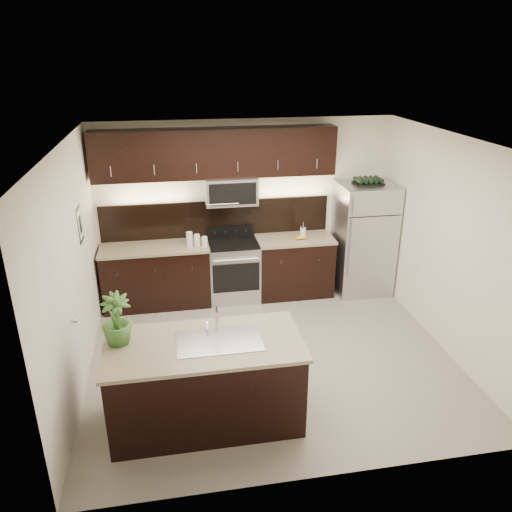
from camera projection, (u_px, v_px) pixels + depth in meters
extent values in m
plane|color=gray|center=(271.00, 355.00, 6.37)|extent=(4.50, 4.50, 0.00)
cube|color=silver|center=(246.00, 209.00, 7.67)|extent=(4.50, 0.02, 2.70)
cube|color=silver|center=(323.00, 352.00, 4.03)|extent=(4.50, 0.02, 2.70)
cube|color=silver|center=(73.00, 272.00, 5.49)|extent=(0.02, 4.00, 2.70)
cube|color=silver|center=(449.00, 246.00, 6.22)|extent=(0.02, 4.00, 2.70)
cube|color=white|center=(274.00, 142.00, 5.33)|extent=(4.50, 4.00, 0.02)
cube|color=silver|center=(67.00, 336.00, 4.89)|extent=(0.04, 0.80, 2.02)
sphere|color=silver|center=(75.00, 321.00, 5.19)|extent=(0.06, 0.06, 0.06)
cube|color=black|center=(80.00, 224.00, 6.06)|extent=(0.01, 0.32, 0.46)
cube|color=white|center=(80.00, 224.00, 6.06)|extent=(0.00, 0.24, 0.36)
cube|color=black|center=(157.00, 277.00, 7.51)|extent=(1.57, 0.62, 0.90)
cube|color=black|center=(294.00, 267.00, 7.85)|extent=(1.16, 0.62, 0.90)
cube|color=#B2B2B7|center=(233.00, 271.00, 7.69)|extent=(0.76, 0.62, 0.90)
cube|color=black|center=(233.00, 243.00, 7.52)|extent=(0.76, 0.60, 0.03)
cube|color=#BDAA8E|center=(154.00, 248.00, 7.33)|extent=(1.59, 0.65, 0.04)
cube|color=#BDAA8E|center=(295.00, 239.00, 7.67)|extent=(1.18, 0.65, 0.04)
cube|color=black|center=(217.00, 219.00, 7.63)|extent=(3.49, 0.02, 0.56)
cube|color=#B2B2B7|center=(231.00, 191.00, 7.31)|extent=(0.76, 0.40, 0.40)
cube|color=black|center=(216.00, 153.00, 7.10)|extent=(3.49, 0.33, 0.70)
cube|color=black|center=(206.00, 384.00, 5.10)|extent=(1.90, 0.90, 0.90)
cube|color=#BDAA8E|center=(204.00, 344.00, 4.92)|extent=(1.96, 0.96, 0.04)
cube|color=silver|center=(219.00, 341.00, 4.94)|extent=(0.84, 0.50, 0.01)
cylinder|color=silver|center=(217.00, 320.00, 5.08)|extent=(0.03, 0.03, 0.24)
cylinder|color=silver|center=(217.00, 311.00, 4.96)|extent=(0.02, 0.14, 0.02)
cylinder|color=silver|center=(218.00, 318.00, 4.92)|extent=(0.02, 0.02, 0.10)
cube|color=#B2B2B7|center=(363.00, 239.00, 7.81)|extent=(0.84, 0.76, 1.75)
cube|color=black|center=(368.00, 183.00, 7.47)|extent=(0.43, 0.27, 0.03)
cylinder|color=black|center=(358.00, 180.00, 7.42)|extent=(0.07, 0.25, 0.07)
cylinder|color=black|center=(363.00, 180.00, 7.44)|extent=(0.07, 0.25, 0.07)
cylinder|color=black|center=(368.00, 180.00, 7.45)|extent=(0.07, 0.25, 0.07)
cylinder|color=black|center=(374.00, 180.00, 7.46)|extent=(0.07, 0.25, 0.07)
cylinder|color=black|center=(379.00, 179.00, 7.47)|extent=(0.07, 0.25, 0.07)
imported|color=#366227|center=(116.00, 320.00, 4.81)|extent=(0.38, 0.38, 0.52)
cylinder|color=silver|center=(189.00, 239.00, 7.32)|extent=(0.10, 0.10, 0.21)
cylinder|color=silver|center=(197.00, 240.00, 7.31)|extent=(0.09, 0.09, 0.17)
cylinder|color=silver|center=(205.00, 242.00, 7.30)|extent=(0.08, 0.08, 0.15)
cylinder|color=silver|center=(303.00, 233.00, 7.60)|extent=(0.09, 0.09, 0.17)
cylinder|color=silver|center=(303.00, 227.00, 7.56)|extent=(0.09, 0.09, 0.02)
cylinder|color=silver|center=(303.00, 224.00, 7.55)|extent=(0.01, 0.01, 0.07)
ellipsoid|color=gold|center=(298.00, 238.00, 7.58)|extent=(0.20, 0.17, 0.06)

